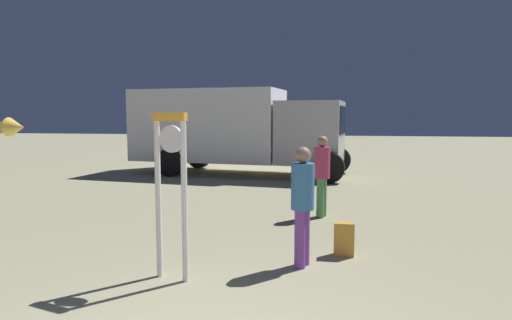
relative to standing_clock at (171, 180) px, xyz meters
name	(u,v)px	position (x,y,z in m)	size (l,w,h in m)	color
standing_clock	(171,180)	(0.00, 0.00, 0.00)	(0.46, 0.20, 2.00)	white
person_near_clock	(303,200)	(1.52, 0.69, -0.33)	(0.30, 0.30, 1.57)	purple
backpack	(344,239)	(2.07, 1.23, -0.98)	(0.28, 0.20, 0.47)	gold
person_distant	(322,172)	(1.72, 3.52, -0.33)	(0.30, 0.30, 1.58)	#518A50
box_truck_near	(232,128)	(-1.34, 9.33, 0.35)	(7.38, 3.23, 2.82)	silver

